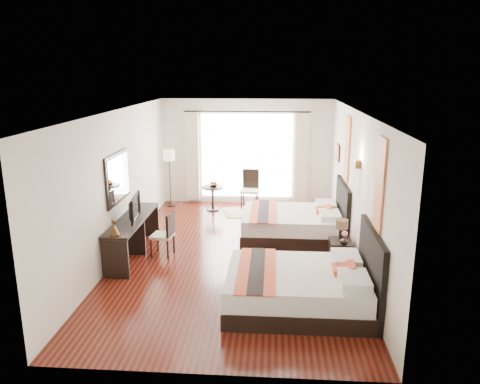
# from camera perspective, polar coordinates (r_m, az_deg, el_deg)

# --- Properties ---
(floor) EXTENTS (4.50, 7.50, 0.01)m
(floor) POSITION_cam_1_polar(r_m,az_deg,el_deg) (9.29, -0.57, -7.68)
(floor) COLOR #350A09
(floor) RESTS_ON ground
(ceiling) EXTENTS (4.50, 7.50, 0.02)m
(ceiling) POSITION_cam_1_polar(r_m,az_deg,el_deg) (8.62, -0.62, 9.77)
(ceiling) COLOR white
(ceiling) RESTS_ON wall_headboard
(wall_headboard) EXTENTS (0.01, 7.50, 2.80)m
(wall_headboard) POSITION_cam_1_polar(r_m,az_deg,el_deg) (8.95, 13.88, 0.49)
(wall_headboard) COLOR silver
(wall_headboard) RESTS_ON floor
(wall_desk) EXTENTS (0.01, 7.50, 2.80)m
(wall_desk) POSITION_cam_1_polar(r_m,az_deg,el_deg) (9.30, -14.51, 0.98)
(wall_desk) COLOR silver
(wall_desk) RESTS_ON floor
(wall_window) EXTENTS (4.50, 0.01, 2.80)m
(wall_window) POSITION_cam_1_polar(r_m,az_deg,el_deg) (12.51, 0.83, 4.88)
(wall_window) COLOR silver
(wall_window) RESTS_ON floor
(wall_entry) EXTENTS (4.50, 0.01, 2.80)m
(wall_entry) POSITION_cam_1_polar(r_m,az_deg,el_deg) (5.31, -3.98, -8.97)
(wall_entry) COLOR silver
(wall_entry) RESTS_ON floor
(window_glass) EXTENTS (2.40, 0.02, 2.20)m
(window_glass) POSITION_cam_1_polar(r_m,az_deg,el_deg) (12.51, 0.82, 4.42)
(window_glass) COLOR white
(window_glass) RESTS_ON wall_window
(sheer_curtain) EXTENTS (2.30, 0.02, 2.10)m
(sheer_curtain) POSITION_cam_1_polar(r_m,az_deg,el_deg) (12.45, 0.80, 4.37)
(sheer_curtain) COLOR white
(sheer_curtain) RESTS_ON wall_window
(drape_left) EXTENTS (0.35, 0.14, 2.35)m
(drape_left) POSITION_cam_1_polar(r_m,az_deg,el_deg) (12.58, -5.83, 4.31)
(drape_left) COLOR beige
(drape_left) RESTS_ON floor
(drape_right) EXTENTS (0.35, 0.14, 2.35)m
(drape_right) POSITION_cam_1_polar(r_m,az_deg,el_deg) (12.42, 7.51, 4.12)
(drape_right) COLOR beige
(drape_right) RESTS_ON floor
(art_panel_near) EXTENTS (0.03, 0.50, 1.35)m
(art_panel_near) POSITION_cam_1_polar(r_m,az_deg,el_deg) (6.93, 16.67, 0.90)
(art_panel_near) COLOR maroon
(art_panel_near) RESTS_ON wall_headboard
(art_panel_far) EXTENTS (0.03, 0.50, 1.35)m
(art_panel_far) POSITION_cam_1_polar(r_m,az_deg,el_deg) (9.90, 12.96, 5.14)
(art_panel_far) COLOR maroon
(art_panel_far) RESTS_ON wall_headboard
(wall_sconce) EXTENTS (0.10, 0.14, 0.14)m
(wall_sconce) POSITION_cam_1_polar(r_m,az_deg,el_deg) (8.48, 14.12, 3.31)
(wall_sconce) COLOR #473419
(wall_sconce) RESTS_ON wall_headboard
(mirror_frame) EXTENTS (0.04, 1.25, 0.95)m
(mirror_frame) POSITION_cam_1_polar(r_m,az_deg,el_deg) (9.13, -14.69, 1.69)
(mirror_frame) COLOR black
(mirror_frame) RESTS_ON wall_desk
(mirror_glass) EXTENTS (0.01, 1.12, 0.82)m
(mirror_glass) POSITION_cam_1_polar(r_m,az_deg,el_deg) (9.13, -14.55, 1.69)
(mirror_glass) COLOR white
(mirror_glass) RESTS_ON mirror_frame
(bed_near) EXTENTS (2.22, 1.73, 1.25)m
(bed_near) POSITION_cam_1_polar(r_m,az_deg,el_deg) (7.33, 7.68, -11.37)
(bed_near) COLOR black
(bed_near) RESTS_ON floor
(bed_far) EXTENTS (2.18, 1.70, 1.23)m
(bed_far) POSITION_cam_1_polar(r_m,az_deg,el_deg) (10.19, 6.79, -3.79)
(bed_far) COLOR black
(bed_far) RESTS_ON floor
(nightstand) EXTENTS (0.41, 0.50, 0.48)m
(nightstand) POSITION_cam_1_polar(r_m,az_deg,el_deg) (8.92, 12.13, -7.28)
(nightstand) COLOR black
(nightstand) RESTS_ON floor
(table_lamp) EXTENTS (0.23, 0.23, 0.36)m
(table_lamp) POSITION_cam_1_polar(r_m,az_deg,el_deg) (8.84, 12.31, -4.01)
(table_lamp) COLOR black
(table_lamp) RESTS_ON nightstand
(vase) EXTENTS (0.16, 0.16, 0.14)m
(vase) POSITION_cam_1_polar(r_m,az_deg,el_deg) (8.65, 12.61, -5.69)
(vase) COLOR black
(vase) RESTS_ON nightstand
(console_desk) EXTENTS (0.50, 2.20, 0.76)m
(console_desk) POSITION_cam_1_polar(r_m,az_deg,el_deg) (9.39, -12.90, -5.31)
(console_desk) COLOR black
(console_desk) RESTS_ON floor
(television) EXTENTS (0.20, 0.83, 0.47)m
(television) POSITION_cam_1_polar(r_m,az_deg,el_deg) (9.12, -13.14, -1.85)
(television) COLOR black
(television) RESTS_ON console_desk
(bronze_figurine) EXTENTS (0.19, 0.19, 0.27)m
(bronze_figurine) POSITION_cam_1_polar(r_m,az_deg,el_deg) (8.33, -15.07, -4.32)
(bronze_figurine) COLOR #473419
(bronze_figurine) RESTS_ON console_desk
(desk_chair) EXTENTS (0.45, 0.45, 0.86)m
(desk_chair) POSITION_cam_1_polar(r_m,az_deg,el_deg) (9.29, -9.31, -6.09)
(desk_chair) COLOR beige
(desk_chair) RESTS_ON floor
(floor_lamp) EXTENTS (0.30, 0.30, 1.51)m
(floor_lamp) POSITION_cam_1_polar(r_m,az_deg,el_deg) (12.35, -8.63, 3.99)
(floor_lamp) COLOR black
(floor_lamp) RESTS_ON floor
(side_table) EXTENTS (0.54, 0.54, 0.63)m
(side_table) POSITION_cam_1_polar(r_m,az_deg,el_deg) (12.10, -3.34, -0.76)
(side_table) COLOR black
(side_table) RESTS_ON floor
(fruit_bowl) EXTENTS (0.25, 0.25, 0.06)m
(fruit_bowl) POSITION_cam_1_polar(r_m,az_deg,el_deg) (12.02, -3.27, 0.83)
(fruit_bowl) COLOR #472F19
(fruit_bowl) RESTS_ON side_table
(window_chair) EXTENTS (0.50, 0.50, 0.99)m
(window_chair) POSITION_cam_1_polar(r_m,az_deg,el_deg) (12.31, 1.22, -0.51)
(window_chair) COLOR beige
(window_chair) RESTS_ON floor
(jute_rug) EXTENTS (1.56, 1.23, 0.01)m
(jute_rug) POSITION_cam_1_polar(r_m,az_deg,el_deg) (12.00, 1.44, -2.39)
(jute_rug) COLOR tan
(jute_rug) RESTS_ON floor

